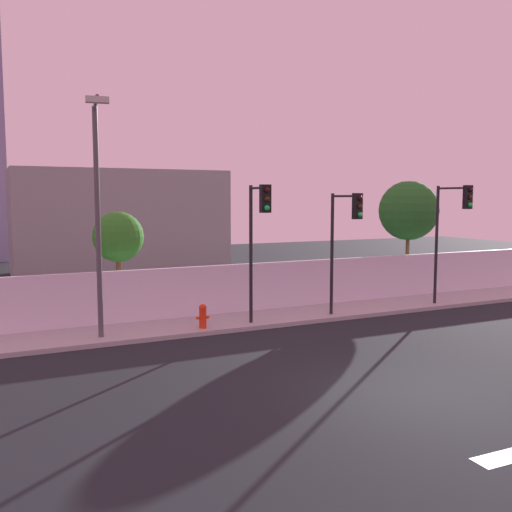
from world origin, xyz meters
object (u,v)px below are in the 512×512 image
fire_hydrant (203,315)px  roadside_tree_midleft (409,211)px  traffic_light_left (346,227)px  street_lamp_curbside (98,202)px  traffic_light_center (453,218)px  traffic_light_right (259,224)px  roadside_tree_leftmost (118,238)px

fire_hydrant → roadside_tree_midleft: (11.63, 3.57, 3.25)m
traffic_light_left → fire_hydrant: 5.95m
street_lamp_curbside → fire_hydrant: 4.98m
traffic_light_center → traffic_light_right: (-8.37, 0.16, -0.05)m
traffic_light_left → roadside_tree_leftmost: (-7.16, 4.17, -0.43)m
traffic_light_left → street_lamp_curbside: 8.56m
traffic_light_left → traffic_light_center: bearing=-1.3°
traffic_light_right → fire_hydrant: 3.53m
traffic_light_left → roadside_tree_leftmost: bearing=149.8°
street_lamp_curbside → fire_hydrant: size_ratio=8.71×
traffic_light_center → traffic_light_right: bearing=178.9°
roadside_tree_leftmost → roadside_tree_midleft: roadside_tree_midleft is taller
traffic_light_center → street_lamp_curbside: size_ratio=0.68×
roadside_tree_leftmost → roadside_tree_midleft: 13.61m
traffic_light_center → roadside_tree_midleft: size_ratio=0.91×
traffic_light_right → traffic_light_left: bearing=-0.8°
traffic_light_center → street_lamp_curbside: 13.47m
traffic_light_right → traffic_light_center: bearing=-1.1°
traffic_light_left → street_lamp_curbside: (-8.50, 0.55, 0.90)m
street_lamp_curbside → fire_hydrant: street_lamp_curbside is taller
traffic_light_center → street_lamp_curbside: street_lamp_curbside is taller
street_lamp_curbside → roadside_tree_leftmost: street_lamp_curbside is taller
traffic_light_center → roadside_tree_leftmost: bearing=160.5°
traffic_light_left → traffic_light_right: size_ratio=0.94×
street_lamp_curbside → roadside_tree_leftmost: 4.08m
traffic_light_left → roadside_tree_midleft: bearing=32.9°
traffic_light_center → street_lamp_curbside: bearing=177.2°
street_lamp_curbside → traffic_light_right: bearing=-5.7°
traffic_light_center → traffic_light_right: size_ratio=1.01×
street_lamp_curbside → roadside_tree_leftmost: (1.34, 3.61, -1.33)m
roadside_tree_midleft → fire_hydrant: bearing=-162.9°
fire_hydrant → roadside_tree_leftmost: roadside_tree_leftmost is taller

